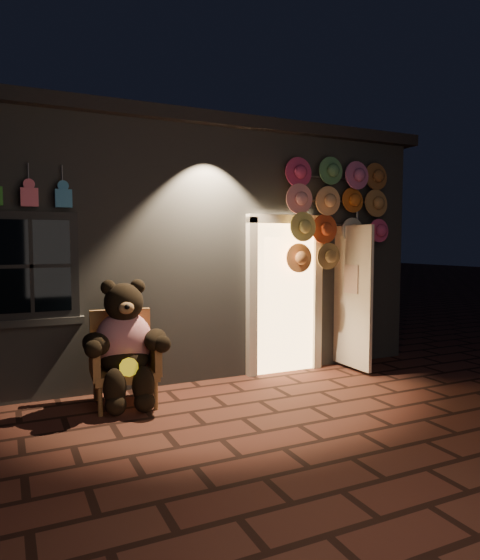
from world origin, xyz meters
TOP-DOWN VIEW (x-y plane):
  - ground at (0.00, 0.00)m, footprint 60.00×60.00m
  - shop_building at (0.00, 3.99)m, footprint 7.30×5.95m
  - wicker_armchair at (-0.99, 1.03)m, footprint 0.76×0.70m
  - teddy_bear at (-1.00, 0.90)m, footprint 1.01×0.81m
  - hat_rack at (2.10, 1.28)m, footprint 1.68×0.22m

SIDE VIEW (x-z plane):
  - ground at x=0.00m, z-range 0.00..0.00m
  - wicker_armchair at x=-0.99m, z-range 0.00..1.04m
  - teddy_bear at x=-1.00m, z-range 0.01..1.40m
  - shop_building at x=0.00m, z-range -0.02..3.49m
  - hat_rack at x=2.10m, z-range 0.79..3.76m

